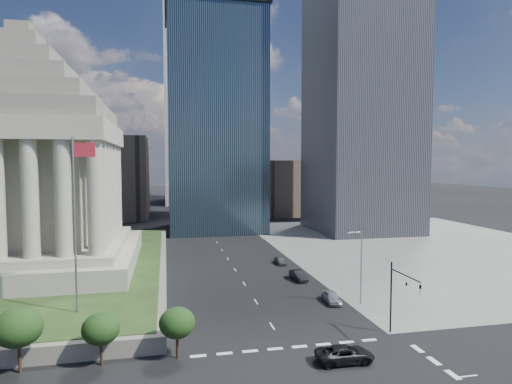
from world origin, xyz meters
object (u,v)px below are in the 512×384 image
object	(u,v)px
war_memorial	(24,148)
street_lamp_north	(360,263)
pickup_truck	(345,354)
traffic_signal_ne	(400,291)
parked_sedan_mid	(299,275)
parked_sedan_near	(332,297)
flagpole	(76,215)
parked_sedan_far	(280,260)

from	to	relation	value
war_memorial	street_lamp_north	world-z (taller)	war_memorial
street_lamp_north	pickup_truck	bearing A→B (deg)	-120.02
war_memorial	pickup_truck	size ratio (longest dim) A/B	6.97
traffic_signal_ne	war_memorial	bearing A→B (deg)	143.58
parked_sedan_mid	street_lamp_north	bearing A→B (deg)	-75.85
traffic_signal_ne	parked_sedan_near	bearing A→B (deg)	101.25
parked_sedan_near	parked_sedan_mid	bearing A→B (deg)	98.59
flagpole	parked_sedan_near	distance (m)	34.19
flagpole	parked_sedan_mid	distance (m)	36.11
flagpole	parked_sedan_far	size ratio (longest dim) A/B	5.02
parked_sedan_near	pickup_truck	bearing A→B (deg)	-104.04
traffic_signal_ne	pickup_truck	bearing A→B (deg)	-153.92
traffic_signal_ne	street_lamp_north	xyz separation A→B (m)	(0.83, 11.30, 0.41)
flagpole	pickup_truck	xyz separation A→B (m)	(26.38, -14.20, -12.34)
pickup_truck	traffic_signal_ne	bearing A→B (deg)	-61.85
parked_sedan_mid	traffic_signal_ne	bearing A→B (deg)	-85.87
parked_sedan_far	parked_sedan_near	bearing A→B (deg)	-90.20
parked_sedan_near	parked_sedan_far	xyz separation A→B (m)	(-0.96, 23.12, -0.10)
parked_sedan_far	flagpole	bearing A→B (deg)	-142.86
war_memorial	flagpole	distance (m)	28.16
flagpole	traffic_signal_ne	size ratio (longest dim) A/B	2.50
flagpole	parked_sedan_near	bearing A→B (deg)	4.47
parked_sedan_near	parked_sedan_mid	world-z (taller)	parked_sedan_mid
war_memorial	street_lamp_north	distance (m)	54.92
parked_sedan_mid	parked_sedan_far	distance (m)	11.39
traffic_signal_ne	parked_sedan_near	world-z (taller)	traffic_signal_ne
flagpole	parked_sedan_mid	xyz separation A→B (m)	(30.83, 14.21, -12.32)
street_lamp_north	parked_sedan_far	bearing A→B (deg)	99.98
traffic_signal_ne	parked_sedan_near	distance (m)	13.79
war_memorial	street_lamp_north	size ratio (longest dim) A/B	3.90
war_memorial	parked_sedan_far	size ratio (longest dim) A/B	9.79
flagpole	street_lamp_north	size ratio (longest dim) A/B	2.00
parked_sedan_far	traffic_signal_ne	bearing A→B (deg)	-87.00
traffic_signal_ne	parked_sedan_far	distance (m)	36.37
traffic_signal_ne	parked_sedan_far	world-z (taller)	traffic_signal_ne
parked_sedan_near	parked_sedan_mid	xyz separation A→B (m)	(-0.96, 11.73, 0.02)
pickup_truck	parked_sedan_near	xyz separation A→B (m)	(5.41, 16.68, -0.00)
pickup_truck	parked_sedan_near	distance (m)	17.54
pickup_truck	parked_sedan_far	distance (m)	40.05
traffic_signal_ne	street_lamp_north	distance (m)	11.34
parked_sedan_mid	parked_sedan_near	bearing A→B (deg)	-89.33
flagpole	pickup_truck	size ratio (longest dim) A/B	3.57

